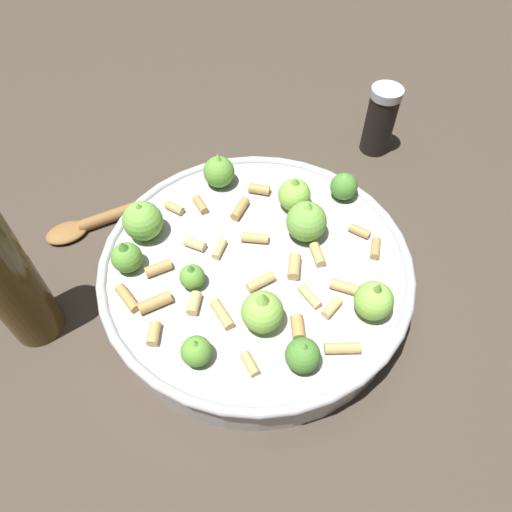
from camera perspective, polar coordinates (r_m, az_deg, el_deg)
The scene contains 5 objects.
ground_plane at distance 0.55m, azimuth 0.00°, elevation -3.93°, with size 2.40×2.40×0.00m, color #42382D.
cooking_pan at distance 0.52m, azimuth -0.02°, elevation -1.80°, with size 0.34×0.34×0.11m.
pepper_shaker at distance 0.71m, azimuth 14.93°, elevation 15.76°, with size 0.04×0.04×0.10m.
olive_oil_bottle at distance 0.50m, azimuth -28.23°, elevation -2.36°, with size 0.05×0.05×0.22m.
wooden_spoon at distance 0.64m, azimuth -15.83°, elevation 5.19°, with size 0.06×0.23×0.02m.
Camera 1 is at (0.25, -0.17, 0.46)m, focal length 32.76 mm.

